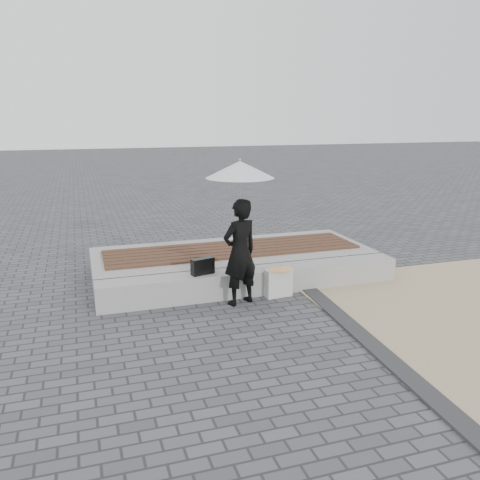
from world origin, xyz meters
name	(u,v)px	position (x,y,z in m)	size (l,w,h in m)	color
ground	(295,331)	(0.00, 0.00, 0.00)	(80.00, 80.00, 0.00)	#4F5054
edging_band	(364,338)	(0.75, -0.50, 0.02)	(0.25, 5.20, 0.04)	#313134
seating_ledge	(255,281)	(0.00, 1.60, 0.20)	(5.00, 0.45, 0.40)	#A1A09C
timber_platform	(233,261)	(0.00, 2.80, 0.20)	(5.00, 2.00, 0.40)	#AEAEA9
timber_decking	(233,249)	(0.00, 2.80, 0.42)	(4.60, 1.20, 0.04)	brown
woman	(240,252)	(-0.38, 1.21, 0.81)	(0.59, 0.39, 1.62)	black
parasol	(240,169)	(-0.38, 1.21, 2.05)	(0.99, 0.99, 1.27)	#ABAAAF
handbag	(203,266)	(-0.86, 1.59, 0.53)	(0.36, 0.13, 0.26)	black
canvas_tote	(278,283)	(0.29, 1.31, 0.22)	(0.43, 0.18, 0.45)	silver
magazine	(280,270)	(0.29, 1.26, 0.45)	(0.32, 0.23, 0.01)	#FA3F33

